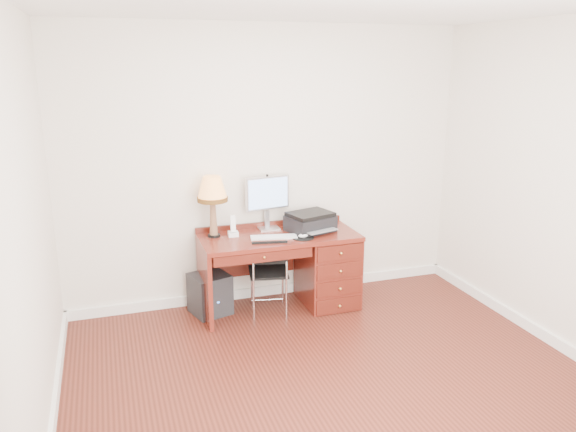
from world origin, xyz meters
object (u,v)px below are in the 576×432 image
object	(u,v)px
printer	(310,222)
chair	(270,268)
phone	(233,230)
monitor	(268,196)
leg_lamp	(212,193)
equipment_box	(210,294)
desk	(310,264)

from	to	relation	value
printer	chair	bearing A→B (deg)	-178.57
printer	phone	distance (m)	0.75
monitor	chair	world-z (taller)	monitor
monitor	leg_lamp	distance (m)	0.58
phone	equipment_box	size ratio (longest dim) A/B	0.51
printer	phone	size ratio (longest dim) A/B	2.47
phone	chair	distance (m)	0.50
desk	chair	bearing A→B (deg)	-165.57
chair	phone	bearing A→B (deg)	155.36
monitor	leg_lamp	world-z (taller)	leg_lamp
monitor	phone	size ratio (longest dim) A/B	2.62
chair	equipment_box	bearing A→B (deg)	170.04
monitor	chair	bearing A→B (deg)	-114.02
desk	monitor	xyz separation A→B (m)	(-0.36, 0.24, 0.67)
chair	equipment_box	world-z (taller)	chair
monitor	printer	bearing A→B (deg)	-40.07
printer	phone	xyz separation A→B (m)	(-0.75, 0.07, -0.03)
leg_lamp	equipment_box	bearing A→B (deg)	-146.66
phone	chair	bearing A→B (deg)	-31.05
desk	leg_lamp	distance (m)	1.20
leg_lamp	equipment_box	world-z (taller)	leg_lamp
printer	monitor	bearing A→B (deg)	133.70
chair	equipment_box	distance (m)	0.64
monitor	printer	distance (m)	0.48
monitor	leg_lamp	bearing A→B (deg)	-179.95
printer	phone	world-z (taller)	phone
desk	equipment_box	world-z (taller)	desk
printer	desk	bearing A→B (deg)	-118.75
equipment_box	leg_lamp	bearing A→B (deg)	16.59
printer	leg_lamp	distance (m)	0.99
printer	leg_lamp	xyz separation A→B (m)	(-0.93, 0.11, 0.33)
leg_lamp	chair	world-z (taller)	leg_lamp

